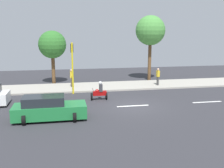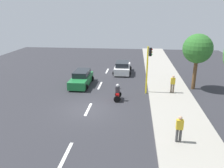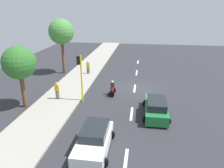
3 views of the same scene
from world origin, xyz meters
name	(u,v)px [view 3 (image 3 of 3)]	position (x,y,z in m)	size (l,w,h in m)	color
ground_plane	(135,89)	(0.00, 0.00, -0.05)	(40.00, 60.00, 0.10)	#2D2D33
sidewalk	(74,85)	(7.00, 0.00, 0.07)	(4.00, 60.00, 0.15)	#9E998E
lane_stripe_far_north	(138,62)	(0.00, -12.00, 0.01)	(0.20, 2.40, 0.01)	white
lane_stripe_north	(137,73)	(0.00, -6.00, 0.01)	(0.20, 2.40, 0.01)	white
lane_stripe_mid	(135,88)	(0.00, 0.00, 0.01)	(0.20, 2.40, 0.01)	white
lane_stripe_south	(132,114)	(0.00, 6.00, 0.01)	(0.20, 2.40, 0.01)	white
lane_stripe_far_south	(126,162)	(0.00, 12.00, 0.01)	(0.20, 2.40, 0.01)	white
car_white	(94,140)	(2.05, 11.16, 0.71)	(2.26, 4.20, 1.52)	white
car_green	(156,108)	(-1.98, 5.99, 0.71)	(2.16, 4.51, 1.52)	#1E7238
motorcycle	(112,89)	(2.19, 2.20, 0.64)	(0.60, 1.30, 1.53)	black
pedestrian_near_signal	(88,67)	(6.33, -4.23, 1.06)	(0.40, 0.24, 1.69)	#3F3F3F
pedestrian_by_tree	(57,90)	(7.21, 4.25, 1.06)	(0.40, 0.24, 1.69)	#72604C
traffic_light_corner	(80,72)	(4.85, 4.20, 2.93)	(0.49, 0.24, 4.50)	yellow
street_tree_north	(19,63)	(9.55, 6.02, 4.05)	(2.82, 2.82, 5.50)	brown
street_tree_center	(61,32)	(9.71, -4.45, 5.45)	(3.22, 3.22, 7.12)	brown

